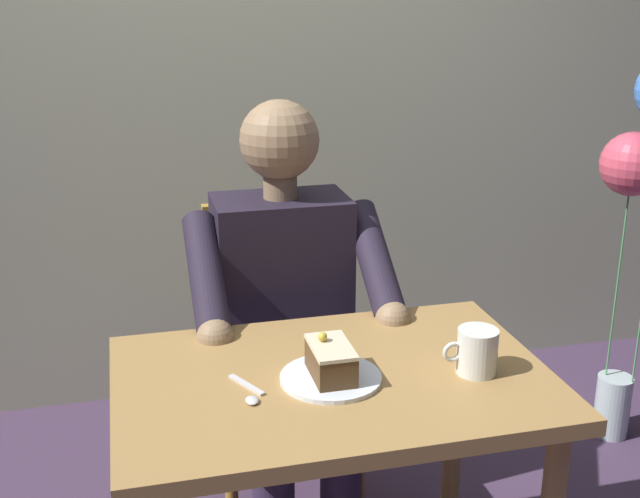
# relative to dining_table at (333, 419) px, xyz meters

# --- Properties ---
(dining_table) EXTENTS (0.92, 0.62, 0.72)m
(dining_table) POSITION_rel_dining_table_xyz_m (0.00, 0.00, 0.00)
(dining_table) COLOR olive
(dining_table) RESTS_ON ground
(chair) EXTENTS (0.42, 0.42, 0.90)m
(chair) POSITION_rel_dining_table_xyz_m (0.00, -0.64, -0.11)
(chair) COLOR #A5782E
(chair) RESTS_ON ground
(seated_person) EXTENTS (0.53, 0.58, 1.22)m
(seated_person) POSITION_rel_dining_table_xyz_m (0.00, -0.47, 0.03)
(seated_person) COLOR #231B2B
(seated_person) RESTS_ON ground
(dessert_plate) EXTENTS (0.22, 0.22, 0.01)m
(dessert_plate) POSITION_rel_dining_table_xyz_m (0.01, 0.02, 0.11)
(dessert_plate) COLOR white
(dessert_plate) RESTS_ON dining_table
(cake_slice) EXTENTS (0.08, 0.14, 0.09)m
(cake_slice) POSITION_rel_dining_table_xyz_m (0.01, 0.02, 0.15)
(cake_slice) COLOR #52381E
(cake_slice) RESTS_ON dessert_plate
(coffee_cup) EXTENTS (0.12, 0.09, 0.10)m
(coffee_cup) POSITION_rel_dining_table_xyz_m (-0.30, 0.06, 0.16)
(coffee_cup) COLOR silver
(coffee_cup) RESTS_ON dining_table
(dessert_spoon) EXTENTS (0.06, 0.14, 0.01)m
(dessert_spoon) POSITION_rel_dining_table_xyz_m (0.19, 0.04, 0.11)
(dessert_spoon) COLOR silver
(dessert_spoon) RESTS_ON dining_table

